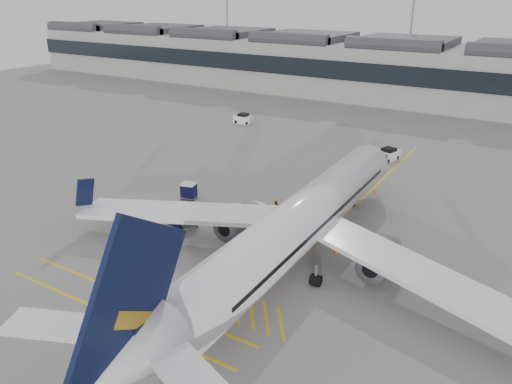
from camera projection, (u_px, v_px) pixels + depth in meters
The scene contains 17 objects.
ground at pixel (195, 238), 46.49m from camera, with size 220.00×220.00×0.00m, color gray.
terminal at pixel (413, 70), 100.97m from camera, with size 200.00×20.45×12.40m.
light_masts at pixel (427, 23), 109.72m from camera, with size 113.00×0.60×25.45m.
apron_markings at pixel (337, 222), 49.57m from camera, with size 0.25×60.00×0.01m, color gold.
airliner_main at pixel (296, 226), 40.78m from camera, with size 41.71×45.56×12.11m.
belt_loader at pixel (294, 225), 47.67m from camera, with size 5.15×2.31×2.05m.
baggage_cart_a at pixel (256, 211), 49.89m from camera, with size 1.69×1.43×1.69m.
baggage_cart_b at pixel (243, 224), 47.16m from camera, with size 1.68×1.42×1.68m.
baggage_cart_c at pixel (180, 217), 48.13m from camera, with size 2.25×2.01×2.02m.
baggage_cart_d at pixel (189, 190), 54.90m from camera, with size 1.94×1.73×1.74m.
ramp_agent_a at pixel (312, 213), 49.59m from camera, with size 0.62×0.41×1.71m, color #FF580D.
ramp_agent_b at pixel (276, 208), 50.52m from camera, with size 0.88×0.68×1.80m, color #FF620D.
pushback_tug at pixel (182, 219), 48.60m from camera, with size 3.23×2.45×1.60m.
safety_cone_nose at pixel (375, 192), 56.40m from camera, with size 0.37×0.37×0.52m, color #F24C0A.
safety_cone_engine at pixel (336, 251), 43.74m from camera, with size 0.33×0.33×0.45m, color #F24C0A.
service_van_left at pixel (243, 119), 85.77m from camera, with size 3.32×1.86×1.64m.
service_van_mid at pixel (389, 155), 67.27m from camera, with size 2.54×3.62×1.69m.
Camera 1 is at (26.43, -32.36, 21.61)m, focal length 35.00 mm.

